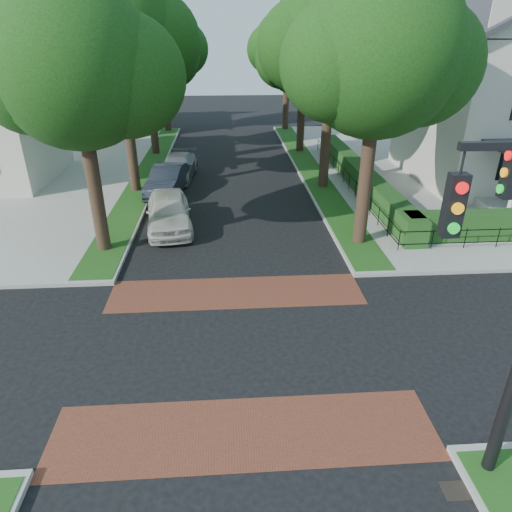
# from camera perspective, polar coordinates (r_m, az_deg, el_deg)

# --- Properties ---
(ground) EXTENTS (120.00, 120.00, 0.00)m
(ground) POSITION_cam_1_polar(r_m,az_deg,el_deg) (13.81, -2.07, -11.39)
(ground) COLOR black
(ground) RESTS_ON ground
(sidewalk_ne) EXTENTS (30.00, 30.00, 0.15)m
(sidewalk_ne) POSITION_cam_1_polar(r_m,az_deg,el_deg) (36.82, 29.18, 9.85)
(sidewalk_ne) COLOR gray
(sidewalk_ne) RESTS_ON ground
(crosswalk_far) EXTENTS (9.00, 2.20, 0.01)m
(crosswalk_far) POSITION_cam_1_polar(r_m,az_deg,el_deg) (16.46, -2.47, -4.57)
(crosswalk_far) COLOR brown
(crosswalk_far) RESTS_ON ground
(crosswalk_near) EXTENTS (9.00, 2.20, 0.01)m
(crosswalk_near) POSITION_cam_1_polar(r_m,az_deg,el_deg) (11.44, -1.48, -21.18)
(crosswalk_near) COLOR brown
(crosswalk_near) RESTS_ON ground
(storm_drain) EXTENTS (0.65, 0.45, 0.01)m
(storm_drain) POSITION_cam_1_polar(r_m,az_deg,el_deg) (11.26, 23.96, -25.22)
(storm_drain) COLOR black
(storm_drain) RESTS_ON ground
(grass_strip_ne) EXTENTS (1.60, 29.80, 0.02)m
(grass_strip_ne) POSITION_cam_1_polar(r_m,az_deg,el_deg) (31.66, 6.67, 10.93)
(grass_strip_ne) COLOR #163F12
(grass_strip_ne) RESTS_ON sidewalk_ne
(grass_strip_nw) EXTENTS (1.60, 29.80, 0.02)m
(grass_strip_nw) POSITION_cam_1_polar(r_m,az_deg,el_deg) (31.58, -13.33, 10.37)
(grass_strip_nw) COLOR #163F12
(grass_strip_nw) RESTS_ON sidewalk_nw
(tree_right_near) EXTENTS (7.75, 6.67, 10.66)m
(tree_right_near) POSITION_cam_1_polar(r_m,az_deg,el_deg) (19.11, 15.21, 23.02)
(tree_right_near) COLOR black
(tree_right_near) RESTS_ON sidewalk_ne
(tree_right_mid) EXTENTS (8.25, 7.09, 11.22)m
(tree_right_mid) POSITION_cam_1_polar(r_m,az_deg,el_deg) (26.84, 9.66, 24.98)
(tree_right_mid) COLOR black
(tree_right_mid) RESTS_ON sidewalk_ne
(tree_right_far) EXTENTS (7.25, 6.23, 9.74)m
(tree_right_far) POSITION_cam_1_polar(r_m,az_deg,el_deg) (35.67, 6.09, 23.66)
(tree_right_far) COLOR black
(tree_right_far) RESTS_ON sidewalk_ne
(tree_right_back) EXTENTS (7.50, 6.45, 10.20)m
(tree_right_back) POSITION_cam_1_polar(r_m,az_deg,el_deg) (44.57, 4.05, 24.69)
(tree_right_back) COLOR black
(tree_right_back) RESTS_ON sidewalk_ne
(tree_left_near) EXTENTS (7.50, 6.45, 10.20)m
(tree_left_near) POSITION_cam_1_polar(r_m,az_deg,el_deg) (18.92, -21.14, 21.13)
(tree_left_near) COLOR black
(tree_left_near) RESTS_ON sidewalk_nw
(tree_left_mid) EXTENTS (8.00, 6.88, 11.48)m
(tree_left_mid) POSITION_cam_1_polar(r_m,az_deg,el_deg) (26.68, -16.59, 25.11)
(tree_left_mid) COLOR black
(tree_left_mid) RESTS_ON sidewalk_nw
(tree_left_far) EXTENTS (7.00, 6.02, 9.86)m
(tree_left_far) POSITION_cam_1_polar(r_m,az_deg,el_deg) (35.55, -13.32, 23.51)
(tree_left_far) COLOR black
(tree_left_far) RESTS_ON sidewalk_nw
(tree_left_back) EXTENTS (7.75, 6.66, 10.44)m
(tree_left_back) POSITION_cam_1_polar(r_m,az_deg,el_deg) (44.48, -11.56, 24.46)
(tree_left_back) COLOR black
(tree_left_back) RESTS_ON sidewalk_nw
(hedge_main_road) EXTENTS (1.00, 18.00, 1.20)m
(hedge_main_road) POSITION_cam_1_polar(r_m,az_deg,el_deg) (28.19, 12.86, 9.79)
(hedge_main_road) COLOR #1B4417
(hedge_main_road) RESTS_ON sidewalk_ne
(fence_main_road) EXTENTS (0.06, 18.00, 0.90)m
(fence_main_road) POSITION_cam_1_polar(r_m,az_deg,el_deg) (28.02, 11.24, 9.52)
(fence_main_road) COLOR black
(fence_main_road) RESTS_ON sidewalk_ne
(house_left_far) EXTENTS (10.00, 9.00, 10.14)m
(house_left_far) POSITION_cam_1_polar(r_m,az_deg,el_deg) (45.68, -24.90, 19.76)
(house_left_far) COLOR beige
(house_left_far) RESTS_ON sidewalk_nw
(parked_car_front) EXTENTS (2.66, 5.23, 1.71)m
(parked_car_front) POSITION_cam_1_polar(r_m,az_deg,el_deg) (21.88, -10.86, 5.51)
(parked_car_front) COLOR beige
(parked_car_front) RESTS_ON ground
(parked_car_middle) EXTENTS (2.35, 4.97, 1.58)m
(parked_car_middle) POSITION_cam_1_polar(r_m,az_deg,el_deg) (27.01, -10.98, 9.33)
(parked_car_middle) COLOR #1D222B
(parked_car_middle) RESTS_ON ground
(parked_car_rear) EXTENTS (2.52, 5.18, 1.45)m
(parked_car_rear) POSITION_cam_1_polar(r_m,az_deg,el_deg) (29.84, -9.72, 10.91)
(parked_car_rear) COLOR slate
(parked_car_rear) RESTS_ON ground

